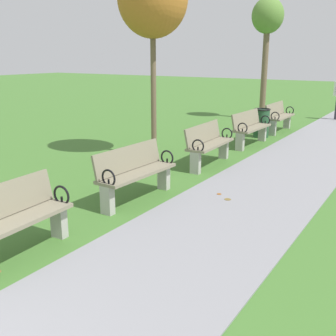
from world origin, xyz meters
TOP-DOWN VIEW (x-y plane):
  - park_bench_2 at (-0.50, 2.55)m, footprint 0.55×1.62m
  - park_bench_3 at (-0.50, 5.00)m, footprint 0.53×1.62m
  - park_bench_4 at (-0.50, 7.66)m, footprint 0.54×1.62m
  - park_bench_5 at (-0.50, 10.10)m, footprint 0.52×1.61m
  - park_bench_6 at (-0.50, 12.50)m, footprint 0.48×1.60m
  - tree_2 at (-1.87, 14.77)m, footprint 1.13×1.13m
  - trash_bin at (-0.65, 11.35)m, footprint 0.48×0.48m
  - scattered_leaves at (0.15, 3.20)m, footprint 4.30×16.34m

SIDE VIEW (x-z plane):
  - scattered_leaves at x=0.15m, z-range 0.00..0.03m
  - trash_bin at x=-0.65m, z-range 0.00..0.84m
  - park_bench_2 at x=-0.50m, z-range 0.04..0.93m
  - park_bench_3 at x=-0.50m, z-range 0.04..0.93m
  - park_bench_4 at x=-0.50m, z-range 0.04..0.93m
  - park_bench_5 at x=-0.50m, z-range 0.04..0.93m
  - park_bench_6 at x=-0.50m, z-range 0.04..0.93m
  - tree_2 at x=-1.87m, z-range 1.36..5.67m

